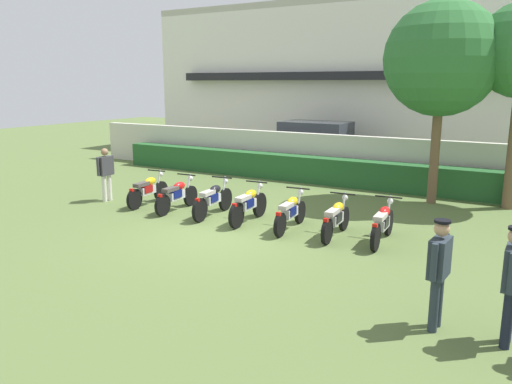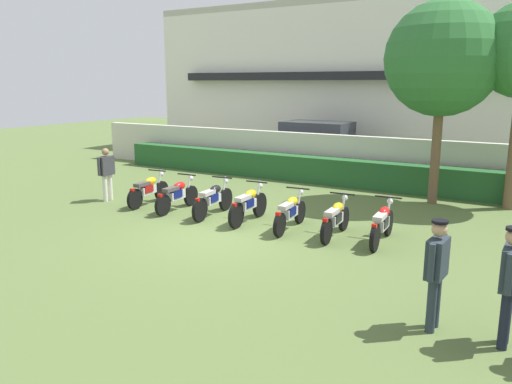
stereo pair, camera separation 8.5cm
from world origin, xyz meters
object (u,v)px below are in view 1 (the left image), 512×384
tree_near_inspector (442,59)px  motorcycle_in_row_5 (336,218)px  motorcycle_in_row_4 (290,212)px  motorcycle_in_row_3 (248,205)px  parked_car (319,145)px  officer_0 (439,266)px  officer_1 (512,277)px  motorcycle_in_row_6 (383,223)px  inspector_person (106,170)px  motorcycle_in_row_0 (148,190)px  motorcycle_in_row_1 (177,195)px  motorcycle_in_row_2 (213,199)px

tree_near_inspector → motorcycle_in_row_5: tree_near_inspector is taller
tree_near_inspector → motorcycle_in_row_4: size_ratio=3.06×
motorcycle_in_row_3 → parked_car: bearing=9.0°
motorcycle_in_row_3 → officer_0: officer_0 is taller
parked_car → motorcycle_in_row_4: parked_car is taller
motorcycle_in_row_4 → officer_1: bearing=-129.5°
officer_1 → motorcycle_in_row_6: bearing=-51.7°
motorcycle_in_row_4 → motorcycle_in_row_6: 2.19m
motorcycle_in_row_4 → motorcycle_in_row_6: bearing=-92.0°
motorcycle_in_row_5 → motorcycle_in_row_4: bearing=86.9°
inspector_person → officer_0: size_ratio=0.98×
motorcycle_in_row_0 → motorcycle_in_row_4: 4.63m
tree_near_inspector → motorcycle_in_row_4: (-2.33, -4.56, -3.63)m
motorcycle_in_row_4 → inspector_person: bearing=85.8°
inspector_person → officer_1: officer_1 is taller
motorcycle_in_row_3 → officer_0: 6.25m
motorcycle_in_row_4 → motorcycle_in_row_1: bearing=84.0°
motorcycle_in_row_1 → officer_0: (7.48, -3.47, 0.50)m
tree_near_inspector → officer_1: size_ratio=3.47×
motorcycle_in_row_2 → officer_1: (7.22, -3.51, 0.51)m
motorcycle_in_row_0 → motorcycle_in_row_1: size_ratio=0.97×
tree_near_inspector → inspector_person: 10.05m
motorcycle_in_row_0 → motorcycle_in_row_1: motorcycle_in_row_0 is taller
motorcycle_in_row_2 → parked_car: bearing=-0.3°
parked_car → motorcycle_in_row_1: size_ratio=2.44×
motorcycle_in_row_2 → inspector_person: size_ratio=1.24×
motorcycle_in_row_0 → inspector_person: inspector_person is taller
motorcycle_in_row_4 → motorcycle_in_row_5: bearing=-94.8°
parked_car → tree_near_inspector: 7.37m
parked_car → motorcycle_in_row_4: (2.99, -8.58, -0.50)m
motorcycle_in_row_3 → motorcycle_in_row_5: (2.35, -0.05, -0.02)m
motorcycle_in_row_6 → officer_0: 3.98m
motorcycle_in_row_5 → motorcycle_in_row_6: 1.04m
motorcycle_in_row_5 → officer_0: size_ratio=1.11×
inspector_person → officer_0: 10.55m
motorcycle_in_row_1 → motorcycle_in_row_6: (5.68, 0.04, 0.00)m
motorcycle_in_row_2 → motorcycle_in_row_6: size_ratio=1.04×
motorcycle_in_row_0 → officer_1: 10.18m
tree_near_inspector → motorcycle_in_row_1: (-5.82, -4.49, -3.63)m
motorcycle_in_row_0 → motorcycle_in_row_3: motorcycle_in_row_3 is taller
motorcycle_in_row_5 → motorcycle_in_row_2: bearing=85.0°
parked_car → motorcycle_in_row_6: bearing=-57.7°
parked_car → motorcycle_in_row_1: (-0.50, -8.51, -0.50)m
motorcycle_in_row_5 → officer_1: officer_1 is taller
motorcycle_in_row_1 → officer_1: bearing=-115.3°
motorcycle_in_row_1 → motorcycle_in_row_2: (1.17, 0.05, 0.01)m
motorcycle_in_row_4 → motorcycle_in_row_5: size_ratio=1.04×
motorcycle_in_row_2 → motorcycle_in_row_4: 2.33m
motorcycle_in_row_3 → inspector_person: inspector_person is taller
motorcycle_in_row_1 → inspector_person: bearing=90.1°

